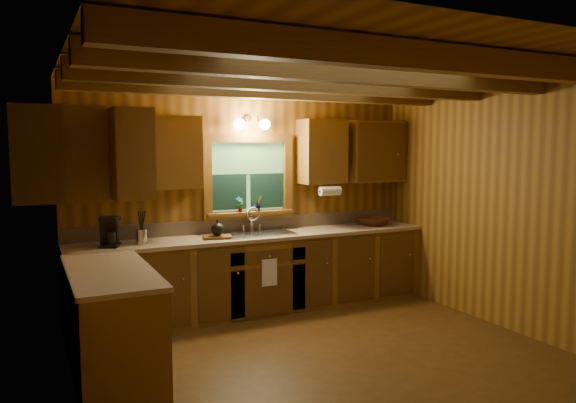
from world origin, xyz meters
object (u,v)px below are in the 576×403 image
(sink, at_px, (257,238))
(cutting_board, at_px, (218,237))
(coffee_maker, at_px, (110,232))
(wicker_basket, at_px, (374,221))

(sink, height_order, cutting_board, sink)
(coffee_maker, bearing_deg, cutting_board, 21.86)
(coffee_maker, distance_m, cutting_board, 1.14)
(sink, relative_size, wicker_basket, 2.01)
(wicker_basket, bearing_deg, cutting_board, -178.13)
(cutting_board, xyz_separation_m, wicker_basket, (2.12, 0.07, 0.04))
(sink, relative_size, cutting_board, 2.68)
(coffee_maker, bearing_deg, wicker_basket, 23.42)
(cutting_board, relative_size, wicker_basket, 0.75)
(wicker_basket, bearing_deg, sink, 179.91)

